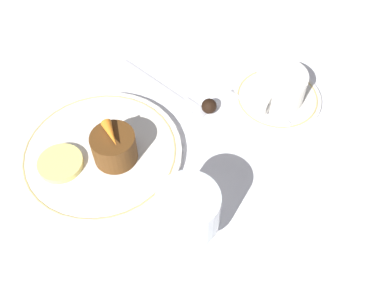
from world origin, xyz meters
TOP-DOWN VIEW (x-y plane):
  - ground_plane at (0.00, 0.00)m, footprint 3.00×3.00m
  - dinner_plate at (0.04, -0.05)m, footprint 0.25×0.25m
  - saucer at (-0.21, 0.13)m, footprint 0.15×0.15m
  - coffee_cup at (-0.21, 0.13)m, footprint 0.11×0.08m
  - spoon at (-0.17, 0.13)m, footprint 0.03×0.12m
  - wine_glass at (0.08, 0.13)m, footprint 0.08×0.08m
  - fork at (-0.13, -0.03)m, footprint 0.05×0.19m
  - dessert_cake at (0.03, -0.02)m, footprint 0.07×0.07m
  - carrot_garnish at (0.03, -0.02)m, footprint 0.04×0.05m
  - pineapple_slice at (0.09, -0.08)m, footprint 0.07×0.07m
  - chocolate_truffle at (-0.13, 0.05)m, footprint 0.03×0.03m

SIDE VIEW (x-z plane):
  - ground_plane at x=0.00m, z-range 0.00..0.00m
  - fork at x=-0.13m, z-range 0.00..0.01m
  - saucer at x=-0.21m, z-range 0.00..0.01m
  - dinner_plate at x=0.04m, z-range 0.00..0.02m
  - spoon at x=-0.17m, z-range 0.01..0.01m
  - chocolate_truffle at x=-0.13m, z-range 0.00..0.03m
  - pineapple_slice at x=0.09m, z-range 0.01..0.02m
  - coffee_cup at x=-0.21m, z-range 0.01..0.06m
  - dessert_cake at x=0.03m, z-range 0.01..0.06m
  - wine_glass at x=0.08m, z-range 0.02..0.12m
  - carrot_garnish at x=0.03m, z-range 0.06..0.08m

